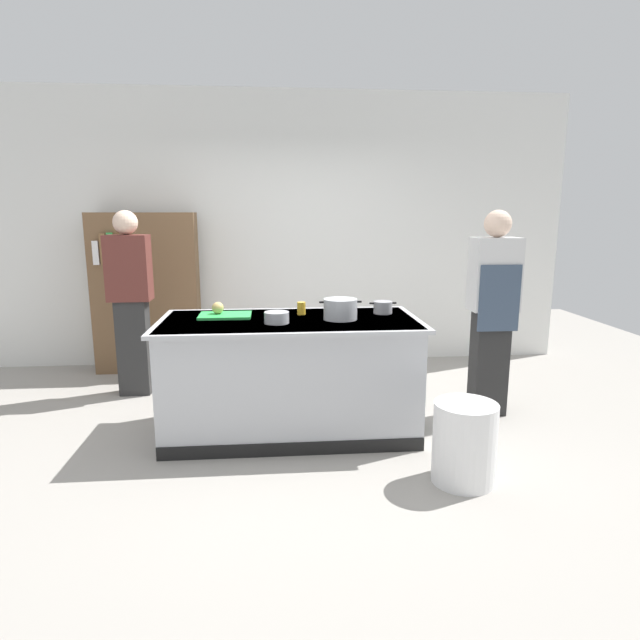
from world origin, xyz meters
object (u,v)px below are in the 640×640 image
at_px(person_chef, 492,309).
at_px(person_guest, 131,299).
at_px(juice_cup, 301,308).
at_px(bookshelf, 146,293).
at_px(sauce_pan, 383,307).
at_px(mixing_bowl, 277,317).
at_px(trash_bin, 464,443).
at_px(stock_pot, 340,309).
at_px(onion, 218,308).

relative_size(person_chef, person_guest, 1.00).
relative_size(juice_cup, person_chef, 0.06).
relative_size(person_chef, bookshelf, 1.01).
relative_size(sauce_pan, bookshelf, 0.13).
bearing_deg(bookshelf, person_guest, -87.13).
distance_m(sauce_pan, juice_cup, 0.66).
height_order(juice_cup, person_chef, person_chef).
height_order(sauce_pan, person_chef, person_chef).
xyz_separation_m(mixing_bowl, person_guest, (-1.34, 1.16, -0.03)).
xyz_separation_m(mixing_bowl, person_chef, (1.79, 0.37, -0.03)).
distance_m(person_chef, bookshelf, 3.54).
height_order(sauce_pan, person_guest, person_guest).
bearing_deg(trash_bin, sauce_pan, 106.27).
bearing_deg(trash_bin, stock_pot, 128.12).
bearing_deg(stock_pot, sauce_pan, 29.45).
bearing_deg(mixing_bowl, bookshelf, 125.54).
relative_size(mixing_bowl, bookshelf, 0.11).
bearing_deg(mixing_bowl, sauce_pan, 20.06).
relative_size(trash_bin, bookshelf, 0.31).
height_order(onion, bookshelf, bookshelf).
relative_size(person_guest, bookshelf, 1.01).
height_order(stock_pot, person_guest, person_guest).
xyz_separation_m(onion, sauce_pan, (1.31, 0.01, -0.02)).
distance_m(onion, bookshelf, 1.87).
distance_m(mixing_bowl, juice_cup, 0.38).
distance_m(sauce_pan, bookshelf, 2.76).
bearing_deg(person_chef, onion, 75.19).
height_order(juice_cup, trash_bin, juice_cup).
height_order(trash_bin, person_guest, person_guest).
xyz_separation_m(stock_pot, juice_cup, (-0.28, 0.22, -0.03)).
bearing_deg(mixing_bowl, trash_bin, -33.50).
height_order(stock_pot, mixing_bowl, stock_pot).
height_order(person_guest, bookshelf, person_guest).
bearing_deg(person_guest, bookshelf, -163.72).
bearing_deg(trash_bin, person_chef, 61.53).
height_order(onion, person_chef, person_chef).
bearing_deg(bookshelf, trash_bin, -46.69).
xyz_separation_m(stock_pot, person_chef, (1.31, 0.26, -0.06)).
distance_m(trash_bin, bookshelf, 3.77).
distance_m(onion, mixing_bowl, 0.55).
bearing_deg(person_guest, sauce_pan, 82.33).
height_order(onion, sauce_pan, onion).
bearing_deg(onion, bookshelf, 119.59).
relative_size(onion, person_guest, 0.05).
distance_m(juice_cup, bookshelf, 2.26).
height_order(stock_pot, bookshelf, bookshelf).
xyz_separation_m(sauce_pan, juice_cup, (-0.66, 0.01, 0.00)).
bearing_deg(bookshelf, juice_cup, -45.55).
xyz_separation_m(juice_cup, bookshelf, (-1.58, 1.61, -0.10)).
xyz_separation_m(onion, juice_cup, (0.65, 0.02, -0.02)).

